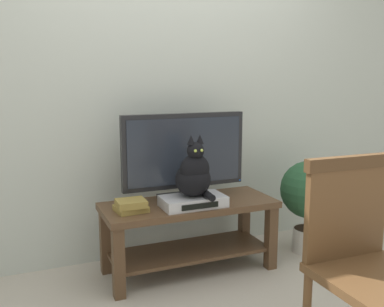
{
  "coord_description": "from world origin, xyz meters",
  "views": [
    {
      "loc": [
        -1.1,
        -2.04,
        1.35
      ],
      "look_at": [
        -0.01,
        0.56,
        0.85
      ],
      "focal_mm": 40.46,
      "sensor_mm": 36.0,
      "label": 1
    }
  ],
  "objects_px": {
    "cat": "(194,174)",
    "book_stack": "(131,206)",
    "tv": "(184,154)",
    "wooden_chair": "(363,252)",
    "media_box": "(193,201)",
    "potted_plant": "(309,195)",
    "tv_stand": "(189,223)"
  },
  "relations": [
    {
      "from": "tv_stand",
      "to": "media_box",
      "type": "height_order",
      "value": "media_box"
    },
    {
      "from": "tv",
      "to": "book_stack",
      "type": "xyz_separation_m",
      "value": [
        -0.42,
        -0.14,
        -0.28
      ]
    },
    {
      "from": "wooden_chair",
      "to": "book_stack",
      "type": "height_order",
      "value": "wooden_chair"
    },
    {
      "from": "tv_stand",
      "to": "cat",
      "type": "bearing_deg",
      "value": -96.7
    },
    {
      "from": "media_box",
      "to": "tv_stand",
      "type": "bearing_deg",
      "value": 81.83
    },
    {
      "from": "tv",
      "to": "wooden_chair",
      "type": "xyz_separation_m",
      "value": [
        0.31,
        -1.36,
        -0.24
      ]
    },
    {
      "from": "tv_stand",
      "to": "book_stack",
      "type": "xyz_separation_m",
      "value": [
        -0.42,
        -0.05,
        0.19
      ]
    },
    {
      "from": "cat",
      "to": "tv",
      "type": "bearing_deg",
      "value": 86.18
    },
    {
      "from": "tv_stand",
      "to": "tv",
      "type": "bearing_deg",
      "value": 89.98
    },
    {
      "from": "cat",
      "to": "wooden_chair",
      "type": "bearing_deg",
      "value": -74.39
    },
    {
      "from": "wooden_chair",
      "to": "potted_plant",
      "type": "xyz_separation_m",
      "value": [
        0.67,
        1.23,
        -0.12
      ]
    },
    {
      "from": "cat",
      "to": "potted_plant",
      "type": "distance_m",
      "value": 1.03
    },
    {
      "from": "tv",
      "to": "wooden_chair",
      "type": "bearing_deg",
      "value": -77.18
    },
    {
      "from": "wooden_chair",
      "to": "potted_plant",
      "type": "bearing_deg",
      "value": 61.48
    },
    {
      "from": "tv_stand",
      "to": "tv",
      "type": "height_order",
      "value": "tv"
    },
    {
      "from": "book_stack",
      "to": "wooden_chair",
      "type": "bearing_deg",
      "value": -59.07
    },
    {
      "from": "tv",
      "to": "wooden_chair",
      "type": "distance_m",
      "value": 1.42
    },
    {
      "from": "wooden_chair",
      "to": "tv",
      "type": "bearing_deg",
      "value": 102.82
    },
    {
      "from": "media_box",
      "to": "book_stack",
      "type": "xyz_separation_m",
      "value": [
        -0.41,
        0.05,
        0.0
      ]
    },
    {
      "from": "tv",
      "to": "cat",
      "type": "bearing_deg",
      "value": -93.82
    },
    {
      "from": "book_stack",
      "to": "potted_plant",
      "type": "distance_m",
      "value": 1.4
    },
    {
      "from": "potted_plant",
      "to": "cat",
      "type": "bearing_deg",
      "value": -175.95
    },
    {
      "from": "tv",
      "to": "book_stack",
      "type": "relative_size",
      "value": 4.24
    },
    {
      "from": "cat",
      "to": "wooden_chair",
      "type": "relative_size",
      "value": 0.42
    },
    {
      "from": "media_box",
      "to": "book_stack",
      "type": "bearing_deg",
      "value": 172.72
    },
    {
      "from": "wooden_chair",
      "to": "book_stack",
      "type": "xyz_separation_m",
      "value": [
        -0.73,
        1.22,
        -0.04
      ]
    },
    {
      "from": "tv",
      "to": "cat",
      "type": "xyz_separation_m",
      "value": [
        -0.01,
        -0.2,
        -0.1
      ]
    },
    {
      "from": "cat",
      "to": "book_stack",
      "type": "relative_size",
      "value": 1.98
    },
    {
      "from": "tv_stand",
      "to": "book_stack",
      "type": "distance_m",
      "value": 0.47
    },
    {
      "from": "media_box",
      "to": "wooden_chair",
      "type": "xyz_separation_m",
      "value": [
        0.32,
        -1.17,
        0.05
      ]
    },
    {
      "from": "tv",
      "to": "potted_plant",
      "type": "relative_size",
      "value": 1.23
    },
    {
      "from": "book_stack",
      "to": "potted_plant",
      "type": "relative_size",
      "value": 0.29
    }
  ]
}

